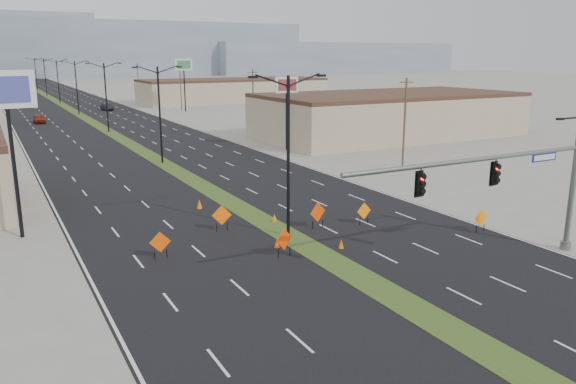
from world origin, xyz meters
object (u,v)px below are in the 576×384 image
car_left (39,119)px  construction_sign_3 (318,213)px  streetlight_3 (77,86)px  construction_sign_4 (364,212)px  streetlight_6 (36,73)px  pole_sign_west (7,102)px  construction_sign_1 (284,240)px  construction_sign_2 (222,216)px  streetlight_4 (58,80)px  car_far (8,104)px  construction_sign_5 (481,219)px  streetlight_1 (160,112)px  construction_sign_0 (160,243)px  cone_0 (277,243)px  pole_sign_east_far (184,68)px  pole_sign_east_near (287,91)px  car_mid (107,107)px  streetlight_2 (106,95)px  cone_3 (199,204)px  cone_2 (274,218)px  streetlight_5 (45,76)px  cone_1 (341,244)px  streetlight_0 (288,152)px  signal_mast (519,178)px

car_left → construction_sign_3: bearing=-82.7°
streetlight_3 → construction_sign_4: (5.70, -84.22, -4.53)m
streetlight_6 → pole_sign_west: (-14.85, -160.16, 3.04)m
construction_sign_1 → construction_sign_2: bearing=80.8°
streetlight_4 → construction_sign_3: streetlight_4 is taller
car_far → construction_sign_5: bearing=-77.5°
pole_sign_west → car_far: bearing=80.7°
streetlight_1 → construction_sign_3: bearing=-84.8°
construction_sign_0 → pole_sign_west: pole_sign_west is taller
construction_sign_3 → construction_sign_5: (8.84, -5.73, -0.15)m
construction_sign_0 → construction_sign_2: size_ratio=0.92×
cone_0 → pole_sign_east_far: pole_sign_east_far is taller
construction_sign_2 → pole_sign_east_near: 33.05m
car_mid → car_far: car_mid is taller
streetlight_2 → car_far: size_ratio=2.25×
cone_3 → pole_sign_east_near: 28.34m
car_left → pole_sign_east_near: bearing=-62.3°
cone_2 → pole_sign_west: 18.13m
streetlight_3 → construction_sign_0: size_ratio=6.31×
car_far → construction_sign_5: construction_sign_5 is taller
car_far → construction_sign_3: (13.61, -108.16, 0.41)m
cone_3 → pole_sign_west: size_ratio=0.07×
streetlight_5 → streetlight_6: (0.00, 28.00, 0.00)m
construction_sign_5 → cone_1: (-9.67, 1.67, -0.64)m
car_left → streetlight_0: bearing=-84.7°
cone_0 → cone_1: (3.30, -1.94, 0.00)m
cone_2 → pole_sign_west: (-15.50, 4.66, 8.16)m
construction_sign_5 → cone_1: construction_sign_5 is taller
streetlight_3 → construction_sign_1: 87.34m
construction_sign_5 → cone_0: 13.48m
car_mid → car_far: bearing=125.9°
construction_sign_2 → cone_0: bearing=-55.5°
construction_sign_2 → cone_1: construction_sign_2 is taller
signal_mast → construction_sign_5: bearing=59.9°
construction_sign_0 → cone_1: bearing=-12.9°
construction_sign_5 → cone_1: size_ratio=2.81×
car_mid → construction_sign_3: 89.67m
cone_0 → cone_2: 5.30m
car_left → pole_sign_west: 65.74m
streetlight_2 → streetlight_6: bearing=90.0°
pole_sign_west → streetlight_2: bearing=65.7°
streetlight_1 → cone_2: (0.65, -24.81, -5.13)m
construction_sign_2 → cone_1: (4.95, -6.52, -0.74)m
construction_sign_4 → pole_sign_west: size_ratio=0.15×
streetlight_0 → streetlight_2: same height
signal_mast → construction_sign_0: bearing=149.6°
streetlight_2 → cone_0: bearing=-91.6°
streetlight_6 → cone_0: size_ratio=18.36×
construction_sign_3 → pole_sign_west: pole_sign_west is taller
cone_3 → construction_sign_5: bearing=-45.1°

